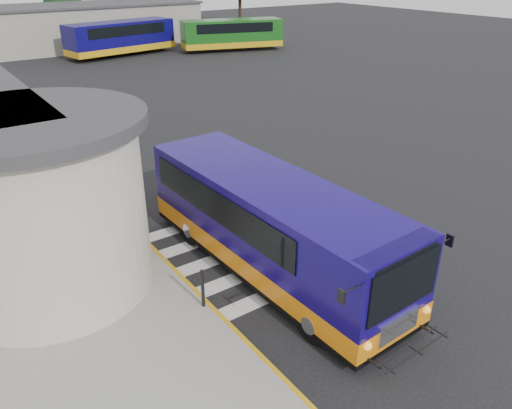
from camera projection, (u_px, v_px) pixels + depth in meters
ground at (270, 225)px, 17.25m from camera, size 140.00×140.00×0.00m
curb_strip at (114, 211)px, 18.04m from camera, size 0.12×34.00×0.16m
crosswalk at (272, 239)px, 16.40m from camera, size 8.00×5.35×0.01m
depot_building at (69, 27)px, 50.16m from camera, size 26.40×8.40×4.20m
transit_bus at (272, 229)px, 14.26m from camera, size 3.62×10.02×2.80m
pedestrian_a at (79, 287)px, 12.17m from camera, size 0.45×0.69×1.87m
pedestrian_b at (41, 302)px, 11.93m from camera, size 0.75×0.86×1.50m
bollard at (203, 288)px, 12.76m from camera, size 0.09×0.09×1.11m
far_bus_a at (121, 37)px, 46.62m from camera, size 10.59×4.59×2.65m
far_bus_b at (232, 33)px, 49.26m from camera, size 10.19×5.48×2.53m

